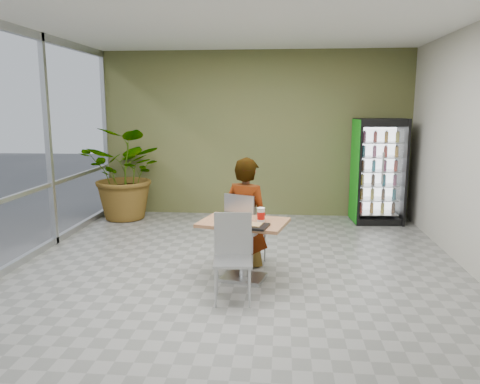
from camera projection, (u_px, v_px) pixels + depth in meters
name	position (u px, v px, depth m)	size (l,w,h in m)	color
ground	(237.00, 276.00, 5.99)	(7.00, 7.00, 0.00)	gray
room_envelope	(237.00, 151.00, 5.70)	(6.00, 7.00, 3.20)	#BDB6AA
storefront_frame	(3.00, 149.00, 5.97)	(0.10, 7.00, 3.20)	#ADAFB2
dining_table	(244.00, 238.00, 5.78)	(1.17, 0.94, 0.75)	#AC7949
chair_far	(243.00, 224.00, 6.29)	(0.58, 0.59, 0.99)	#ADAFB2
chair_near	(233.00, 249.00, 5.22)	(0.46, 0.47, 0.96)	#ADAFB2
seated_woman	(246.00, 222.00, 6.33)	(0.66, 0.42, 1.78)	black
pizza_plate	(234.00, 218.00, 5.80)	(0.35, 0.26, 0.03)	white
soda_cup	(261.00, 215.00, 5.69)	(0.10, 0.10, 0.17)	white
napkin_stack	(226.00, 223.00, 5.60)	(0.14, 0.14, 0.02)	white
cafeteria_tray	(249.00, 226.00, 5.45)	(0.44, 0.32, 0.03)	black
beverage_fridge	(378.00, 171.00, 8.61)	(0.92, 0.73, 1.92)	black
potted_plant	(128.00, 174.00, 8.88)	(1.58, 1.37, 1.76)	#275B24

